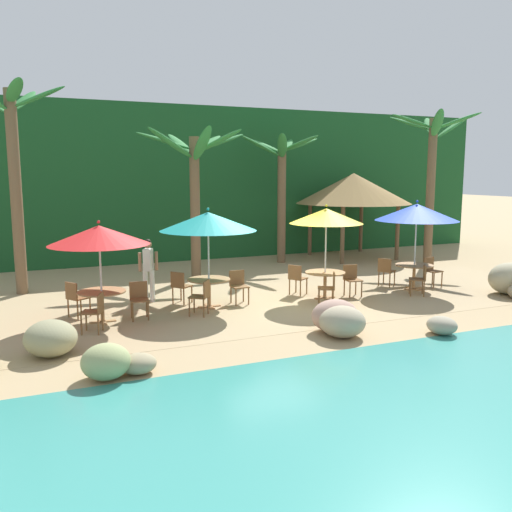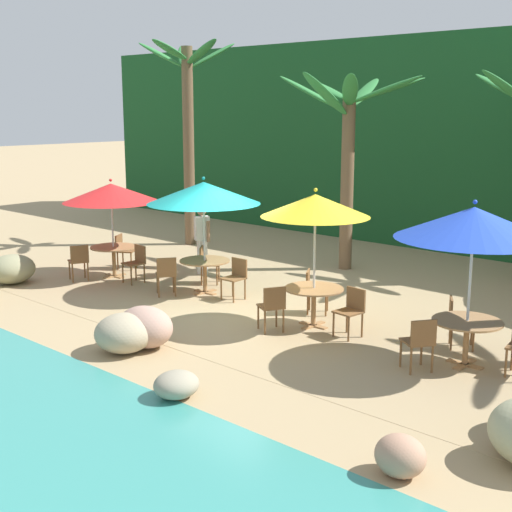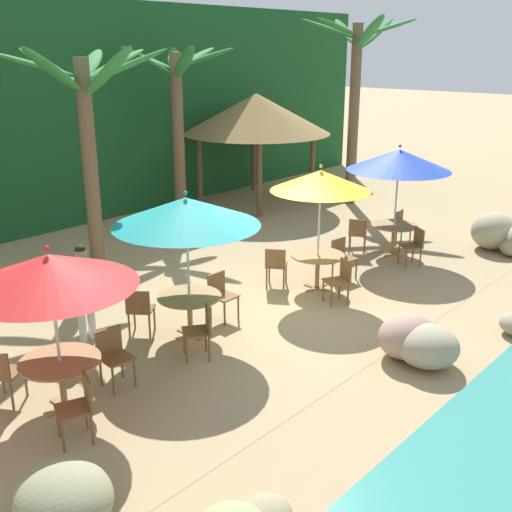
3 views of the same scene
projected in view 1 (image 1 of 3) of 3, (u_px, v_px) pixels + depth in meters
ground_plane at (267, 304)px, 14.34m from camera, size 120.00×120.00×0.00m
terrace_deck at (267, 304)px, 14.34m from camera, size 18.00×5.20×0.01m
foliage_backdrop at (176, 183)px, 22.07m from camera, size 28.00×2.40×6.00m
rock_seawall at (345, 312)px, 12.12m from camera, size 15.44×3.19×0.90m
umbrella_red at (99, 235)px, 12.29m from camera, size 2.27×2.27×2.37m
dining_table_red at (102, 296)px, 12.50m from camera, size 1.10×1.10×0.74m
chair_red_seaward at (139, 297)px, 12.86m from camera, size 0.46×0.47×0.87m
chair_red_inland at (75, 297)px, 12.93m from camera, size 0.58×0.58×0.87m
chair_red_left at (96, 310)px, 11.68m from camera, size 0.55×0.55×0.87m
umbrella_teal at (208, 221)px, 13.70m from camera, size 2.45×2.45×2.56m
dining_table_teal at (209, 284)px, 13.94m from camera, size 1.10×1.10×0.74m
chair_teal_seaward at (238, 284)px, 14.38m from camera, size 0.42×0.43×0.87m
chair_teal_inland at (180, 285)px, 14.29m from camera, size 0.60×0.59×0.87m
chair_teal_left at (202, 295)px, 13.12m from camera, size 0.59×0.59×0.87m
umbrella_yellow at (326, 216)px, 14.67m from camera, size 1.99×1.99×2.59m
dining_table_yellow at (325, 276)px, 14.92m from camera, size 1.10×1.10×0.74m
chair_yellow_seaward at (352, 278)px, 15.26m from camera, size 0.47×0.47×0.87m
chair_yellow_inland at (297, 277)px, 15.34m from camera, size 0.59×0.58×0.87m
chair_yellow_left at (330, 286)px, 14.09m from camera, size 0.58×0.57×0.87m
umbrella_blue at (417, 212)px, 15.84m from camera, size 2.40×2.40×2.64m
dining_table_blue at (414, 269)px, 16.10m from camera, size 1.10×1.10×0.74m
chair_blue_seaward at (431, 269)px, 16.63m from camera, size 0.48×0.48×0.87m
chair_blue_inland at (386, 270)px, 16.54m from camera, size 0.58×0.58×0.87m
chair_blue_left at (420, 278)px, 15.27m from camera, size 0.59×0.59×0.87m
palm_tree_nearest at (14, 159)px, 15.03m from camera, size 2.81×2.86×5.87m
palm_tree_second at (195, 173)px, 17.55m from camera, size 3.64×3.59×4.83m
palm_tree_third at (282, 175)px, 20.58m from camera, size 3.29×3.14×4.84m
palm_tree_fourth at (432, 162)px, 20.41m from camera, size 3.35×3.05×5.66m
palapa_hut at (354, 189)px, 21.92m from camera, size 4.62×4.62×3.41m
waiter_in_white at (148, 266)px, 14.43m from camera, size 0.52×0.39×1.70m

